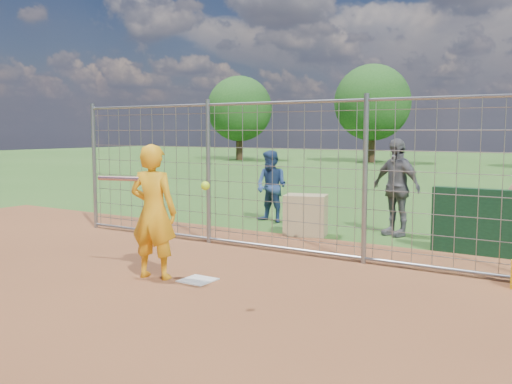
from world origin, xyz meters
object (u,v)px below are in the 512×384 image
Objects in this scene: equipment_bin at (306,215)px; bystander_b at (396,187)px; batter at (153,212)px; bystander_a at (271,186)px.

bystander_b is at bearing 15.37° from equipment_bin.
bystander_a is (-1.19, 5.08, -0.13)m from batter.
equipment_bin is (0.23, 4.04, -0.53)m from batter.
bystander_b reaches higher than bystander_a.
bystander_a is 1.81m from equipment_bin.
bystander_a is at bearing 126.38° from equipment_bin.
bystander_a is at bearing -159.97° from bystander_b.
batter reaches higher than equipment_bin.
batter is 1.16× the size of bystander_a.
bystander_b is at bearing -123.14° from batter.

